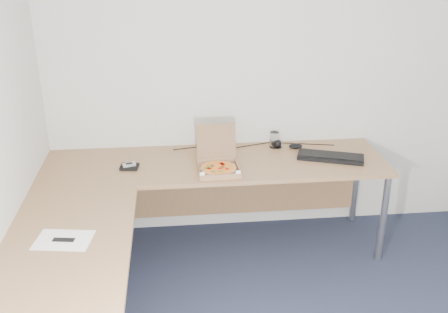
{
  "coord_description": "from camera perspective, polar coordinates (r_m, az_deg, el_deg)",
  "views": [
    {
      "loc": [
        -0.8,
        -2.07,
        2.27
      ],
      "look_at": [
        -0.45,
        1.28,
        0.82
      ],
      "focal_mm": 41.8,
      "sensor_mm": 36.0,
      "label": 1
    }
  ],
  "objects": [
    {
      "name": "desk",
      "position": [
        3.43,
        -5.71,
        -4.11
      ],
      "size": [
        2.5,
        2.2,
        0.73
      ],
      "color": "#9D7148",
      "rests_on": "ground"
    },
    {
      "name": "room_shell",
      "position": [
        2.44,
        13.73,
        -2.13
      ],
      "size": [
        3.5,
        3.5,
        2.5
      ],
      "primitive_type": null,
      "color": "beige",
      "rests_on": "ground"
    },
    {
      "name": "pizza_box",
      "position": [
        3.66,
        -0.65,
        -1.03
      ],
      "size": [
        0.28,
        0.33,
        0.29
      ],
      "rotation": [
        0.0,
        0.0,
        0.05
      ],
      "color": "#946B49",
      "rests_on": "desk"
    },
    {
      "name": "phone",
      "position": [
        3.75,
        -10.34,
        -0.88
      ],
      "size": [
        0.1,
        0.07,
        0.02
      ],
      "primitive_type": "cube",
      "rotation": [
        0.0,
        0.0,
        0.28
      ],
      "color": "#B2B5BA",
      "rests_on": "wallet"
    },
    {
      "name": "dome_speaker",
      "position": [
        4.08,
        5.81,
        1.48
      ],
      "size": [
        0.08,
        0.08,
        0.07
      ],
      "primitive_type": "ellipsoid",
      "color": "black",
      "rests_on": "desk"
    },
    {
      "name": "paper_sheet",
      "position": [
        3.01,
        -17.14,
        -8.71
      ],
      "size": [
        0.33,
        0.26,
        0.0
      ],
      "primitive_type": "cube",
      "rotation": [
        0.0,
        0.0,
        -0.15
      ],
      "color": "white",
      "rests_on": "desk"
    },
    {
      "name": "drinking_glass",
      "position": [
        4.06,
        5.51,
        1.84
      ],
      "size": [
        0.07,
        0.07,
        0.12
      ],
      "primitive_type": "cylinder",
      "color": "white",
      "rests_on": "desk"
    },
    {
      "name": "keyboard",
      "position": [
        3.93,
        11.57,
        -0.05
      ],
      "size": [
        0.51,
        0.32,
        0.03
      ],
      "primitive_type": "cube",
      "rotation": [
        0.0,
        0.0,
        -0.34
      ],
      "color": "black",
      "rests_on": "desk"
    },
    {
      "name": "cable_bundle",
      "position": [
        4.1,
        2.91,
        1.23
      ],
      "size": [
        0.61,
        0.13,
        0.01
      ],
      "primitive_type": null,
      "rotation": [
        0.0,
        0.0,
        0.14
      ],
      "color": "black",
      "rests_on": "desk"
    },
    {
      "name": "wallet",
      "position": [
        3.76,
        -10.3,
        -1.12
      ],
      "size": [
        0.14,
        0.12,
        0.02
      ],
      "primitive_type": "cube",
      "rotation": [
        0.0,
        0.0,
        -0.14
      ],
      "color": "black",
      "rests_on": "desk"
    },
    {
      "name": "mouse",
      "position": [
        4.07,
        7.83,
        1.13
      ],
      "size": [
        0.11,
        0.08,
        0.04
      ],
      "primitive_type": "ellipsoid",
      "rotation": [
        0.0,
        0.0,
        -0.06
      ],
      "color": "black",
      "rests_on": "desk"
    }
  ]
}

